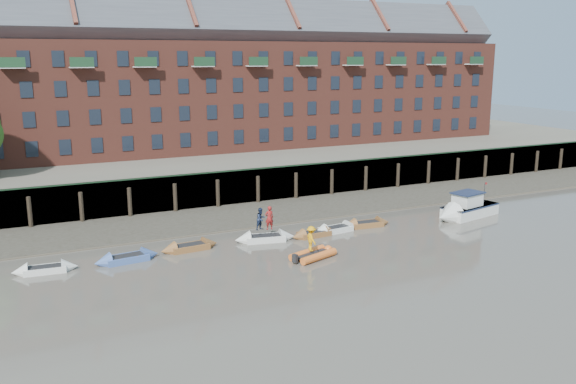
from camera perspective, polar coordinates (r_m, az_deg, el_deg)
ground at (r=38.55m, az=7.01°, el=-8.29°), size 220.00×220.00×0.00m
foreshore at (r=53.86m, az=-3.24°, el=-2.11°), size 110.00×8.00×0.50m
mud_band at (r=50.83m, az=-1.79°, el=-2.99°), size 110.00×1.60×0.10m
river_wall at (r=57.46m, az=-4.90°, el=0.45°), size 110.00×1.23×3.30m
bank_terrace at (r=70.16m, az=-8.81°, el=2.58°), size 110.00×28.00×3.20m
apartment_terrace at (r=70.06m, az=-9.37°, el=11.78°), size 80.60×15.56×20.98m
rowboat_0 at (r=42.67m, az=-21.78°, el=-6.74°), size 4.14×1.54×1.17m
rowboat_1 at (r=43.08m, az=-14.84°, el=-6.03°), size 4.53×1.75×1.28m
rowboat_2 at (r=44.61m, az=-9.19°, el=-5.11°), size 4.38×1.60×1.25m
rowboat_3 at (r=46.12m, az=-2.16°, el=-4.34°), size 4.77×2.22×1.33m
rowboat_4 at (r=47.36m, az=2.47°, el=-3.93°), size 4.03×1.50×1.15m
rowboat_5 at (r=48.63m, az=4.49°, el=-3.49°), size 4.31×1.70×1.22m
rowboat_6 at (r=50.36m, az=7.34°, el=-2.99°), size 4.26×1.59×1.21m
rib_tender at (r=42.46m, az=2.48°, el=-5.82°), size 3.58×2.60×0.60m
motor_launch at (r=54.49m, az=15.96°, el=-1.63°), size 7.12×3.65×2.81m
person_rower_a at (r=45.74m, az=-1.76°, el=-2.43°), size 0.67×0.45×1.82m
person_rower_b at (r=45.71m, az=-2.55°, el=-2.53°), size 1.01×0.91×1.70m
person_rib_crew at (r=41.98m, az=2.19°, el=-4.36°), size 0.70×1.16×1.74m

